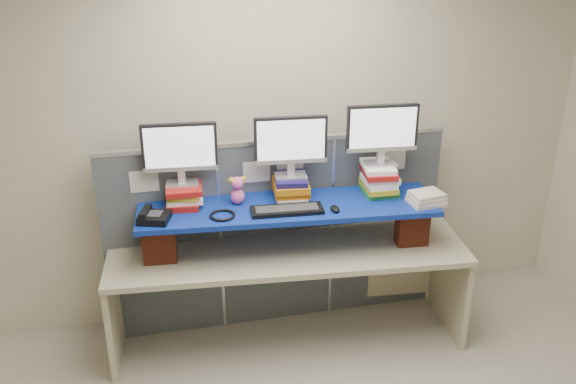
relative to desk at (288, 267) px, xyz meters
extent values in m
cube|color=beige|center=(-0.02, -1.48, 0.77)|extent=(5.00, 4.00, 2.80)
cube|color=#43484F|center=(-0.89, 0.30, 0.12)|extent=(0.85, 0.05, 1.50)
cube|color=#43484F|center=(-0.02, 0.30, 0.12)|extent=(0.85, 0.05, 1.50)
cube|color=#43484F|center=(0.84, 0.30, 0.12)|extent=(0.85, 0.05, 1.50)
cube|color=silver|center=(-0.02, 0.30, 0.89)|extent=(2.60, 0.06, 0.03)
cube|color=silver|center=(-0.97, 0.27, 0.67)|extent=(0.20, 0.00, 0.16)
cube|color=silver|center=(-0.17, 0.27, 0.67)|extent=(0.20, 0.00, 0.16)
cube|color=silver|center=(0.08, 0.27, 0.67)|extent=(0.20, 0.00, 0.16)
cube|color=silver|center=(0.88, 0.27, 0.67)|extent=(0.20, 0.00, 0.16)
cube|color=#BFB491|center=(0.00, 0.00, 0.14)|extent=(2.65, 0.98, 0.04)
cube|color=#BFB491|center=(-1.27, 0.11, -0.26)|extent=(0.10, 0.70, 0.74)
cube|color=#BFB491|center=(1.27, -0.11, -0.26)|extent=(0.10, 0.70, 0.74)
cube|color=maroon|center=(-0.91, 0.03, 0.31)|extent=(0.24, 0.14, 0.31)
cube|color=maroon|center=(0.90, -0.13, 0.31)|extent=(0.24, 0.14, 0.31)
cube|color=#0C3497|center=(0.00, 0.00, 0.49)|extent=(2.14, 0.71, 0.04)
cube|color=#A31512|center=(-0.72, 0.17, 0.53)|extent=(0.26, 0.31, 0.04)
cube|color=white|center=(-0.70, 0.19, 0.57)|extent=(0.26, 0.31, 0.03)
cube|color=gold|center=(-0.71, 0.18, 0.60)|extent=(0.25, 0.31, 0.04)
cube|color=#A31512|center=(-0.71, 0.18, 0.64)|extent=(0.26, 0.30, 0.04)
cube|color=white|center=(0.05, 0.11, 0.53)|extent=(0.25, 0.30, 0.04)
cube|color=#B16910|center=(0.05, 0.13, 0.57)|extent=(0.27, 0.31, 0.04)
cube|color=#B16910|center=(0.05, 0.11, 0.61)|extent=(0.27, 0.31, 0.05)
cube|color=#17114C|center=(0.05, 0.13, 0.65)|extent=(0.26, 0.31, 0.04)
cube|color=#217E35|center=(0.70, 0.06, 0.53)|extent=(0.25, 0.27, 0.04)
cube|color=gold|center=(0.69, 0.05, 0.56)|extent=(0.22, 0.30, 0.04)
cube|color=white|center=(0.69, 0.05, 0.60)|extent=(0.23, 0.29, 0.03)
cube|color=white|center=(0.71, 0.06, 0.64)|extent=(0.25, 0.30, 0.04)
cube|color=#A31512|center=(0.68, 0.05, 0.68)|extent=(0.26, 0.32, 0.04)
cube|color=white|center=(0.68, 0.07, 0.71)|extent=(0.25, 0.32, 0.03)
cube|color=#B9B9BE|center=(-0.71, 0.18, 0.67)|extent=(0.24, 0.16, 0.02)
cube|color=#B9B9BE|center=(-0.71, 0.18, 0.72)|extent=(0.05, 0.05, 0.09)
cube|color=black|center=(-0.71, 0.18, 0.93)|extent=(0.51, 0.08, 0.34)
cube|color=silver|center=(-0.71, 0.16, 0.93)|extent=(0.47, 0.04, 0.30)
cube|color=#B9B9BE|center=(0.05, 0.12, 0.68)|extent=(0.24, 0.16, 0.02)
cube|color=#B9B9BE|center=(0.05, 0.12, 0.73)|extent=(0.05, 0.05, 0.09)
cube|color=black|center=(0.05, 0.12, 0.95)|extent=(0.51, 0.08, 0.34)
cube|color=silver|center=(0.05, 0.10, 0.95)|extent=(0.47, 0.04, 0.30)
cube|color=#B9B9BE|center=(0.69, 0.06, 0.74)|extent=(0.24, 0.16, 0.02)
cube|color=#B9B9BE|center=(0.69, 0.06, 0.79)|extent=(0.05, 0.05, 0.09)
cube|color=black|center=(0.69, 0.06, 1.01)|extent=(0.51, 0.08, 0.34)
cube|color=silver|center=(0.69, 0.04, 1.01)|extent=(0.47, 0.04, 0.30)
cube|color=black|center=(-0.03, -0.11, 0.52)|extent=(0.51, 0.20, 0.03)
cube|color=#313134|center=(-0.03, -0.11, 0.54)|extent=(0.44, 0.14, 0.00)
ellipsoid|color=black|center=(0.29, -0.17, 0.52)|extent=(0.08, 0.12, 0.03)
cube|color=black|center=(-0.92, -0.04, 0.53)|extent=(0.24, 0.23, 0.05)
cube|color=#313134|center=(-0.92, -0.04, 0.56)|extent=(0.13, 0.13, 0.01)
cube|color=black|center=(-0.98, -0.02, 0.57)|extent=(0.10, 0.18, 0.03)
torus|color=black|center=(-0.47, -0.08, 0.52)|extent=(0.20, 0.20, 0.02)
ellipsoid|color=#E958A5|center=(-0.34, 0.10, 0.56)|extent=(0.10, 0.09, 0.11)
sphere|color=#E958A5|center=(-0.34, 0.10, 0.67)|extent=(0.09, 0.09, 0.09)
sphere|color=gold|center=(-0.38, 0.10, 0.69)|extent=(0.04, 0.04, 0.04)
sphere|color=gold|center=(-0.30, 0.10, 0.69)|extent=(0.04, 0.04, 0.04)
cube|color=beige|center=(0.96, -0.20, 0.52)|extent=(0.26, 0.22, 0.03)
cube|color=beige|center=(0.96, -0.20, 0.55)|extent=(0.25, 0.21, 0.03)
cube|color=beige|center=(0.96, -0.20, 0.58)|extent=(0.24, 0.20, 0.03)
camera|label=1|loc=(-0.91, -3.97, 2.44)|focal=40.00mm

